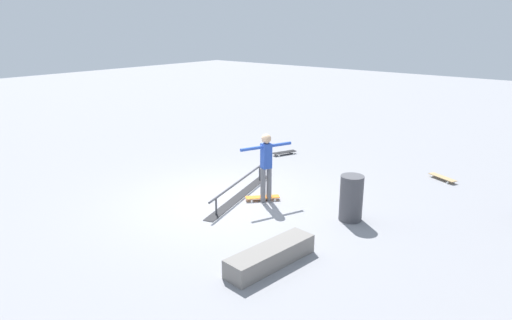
{
  "coord_description": "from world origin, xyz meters",
  "views": [
    {
      "loc": [
        7.2,
        6.88,
        4.01
      ],
      "look_at": [
        -0.47,
        0.45,
        1.0
      ],
      "focal_mm": 32.1,
      "sensor_mm": 36.0,
      "label": 1
    }
  ],
  "objects_px": {
    "skater_main": "(266,163)",
    "loose_skateboard_black": "(284,152)",
    "skate_ledge": "(271,256)",
    "grind_rail": "(240,189)",
    "loose_skateboard_natural": "(442,177)",
    "trash_bin": "(351,198)",
    "skateboard_main": "(262,197)"
  },
  "relations": [
    {
      "from": "skateboard_main",
      "to": "loose_skateboard_natural",
      "type": "relative_size",
      "value": 0.9
    },
    {
      "from": "grind_rail",
      "to": "trash_bin",
      "type": "xyz_separation_m",
      "value": [
        -0.46,
        2.72,
        0.31
      ]
    },
    {
      "from": "skate_ledge",
      "to": "loose_skateboard_natural",
      "type": "xyz_separation_m",
      "value": [
        -6.42,
        0.76,
        -0.1
      ]
    },
    {
      "from": "skateboard_main",
      "to": "loose_skateboard_black",
      "type": "relative_size",
      "value": 0.89
    },
    {
      "from": "grind_rail",
      "to": "skateboard_main",
      "type": "height_order",
      "value": "grind_rail"
    },
    {
      "from": "skate_ledge",
      "to": "loose_skateboard_natural",
      "type": "bearing_deg",
      "value": 173.25
    },
    {
      "from": "grind_rail",
      "to": "trash_bin",
      "type": "relative_size",
      "value": 3.25
    },
    {
      "from": "grind_rail",
      "to": "loose_skateboard_black",
      "type": "bearing_deg",
      "value": -176.75
    },
    {
      "from": "skate_ledge",
      "to": "grind_rail",
      "type": "bearing_deg",
      "value": -129.09
    },
    {
      "from": "loose_skateboard_black",
      "to": "trash_bin",
      "type": "xyz_separation_m",
      "value": [
        3.13,
        4.05,
        0.42
      ]
    },
    {
      "from": "trash_bin",
      "to": "loose_skateboard_natural",
      "type": "bearing_deg",
      "value": 170.64
    },
    {
      "from": "skate_ledge",
      "to": "loose_skateboard_natural",
      "type": "distance_m",
      "value": 6.46
    },
    {
      "from": "loose_skateboard_black",
      "to": "trash_bin",
      "type": "bearing_deg",
      "value": -106.64
    },
    {
      "from": "skater_main",
      "to": "trash_bin",
      "type": "distance_m",
      "value": 2.1
    },
    {
      "from": "skateboard_main",
      "to": "loose_skateboard_natural",
      "type": "distance_m",
      "value": 5.01
    },
    {
      "from": "skate_ledge",
      "to": "trash_bin",
      "type": "distance_m",
      "value": 2.59
    },
    {
      "from": "loose_skateboard_natural",
      "to": "skateboard_main",
      "type": "bearing_deg",
      "value": -99.16
    },
    {
      "from": "skater_main",
      "to": "grind_rail",
      "type": "bearing_deg",
      "value": -58.74
    },
    {
      "from": "loose_skateboard_natural",
      "to": "loose_skateboard_black",
      "type": "relative_size",
      "value": 0.99
    },
    {
      "from": "skate_ledge",
      "to": "loose_skateboard_black",
      "type": "relative_size",
      "value": 2.2
    },
    {
      "from": "skate_ledge",
      "to": "loose_skateboard_natural",
      "type": "relative_size",
      "value": 2.22
    },
    {
      "from": "skate_ledge",
      "to": "skateboard_main",
      "type": "xyz_separation_m",
      "value": [
        -2.23,
        -2.0,
        -0.1
      ]
    },
    {
      "from": "loose_skateboard_natural",
      "to": "trash_bin",
      "type": "relative_size",
      "value": 0.83
    },
    {
      "from": "loose_skateboard_black",
      "to": "skater_main",
      "type": "bearing_deg",
      "value": -128.59
    },
    {
      "from": "skateboard_main",
      "to": "trash_bin",
      "type": "xyz_separation_m",
      "value": [
        -0.33,
        2.13,
        0.42
      ]
    },
    {
      "from": "skate_ledge",
      "to": "trash_bin",
      "type": "bearing_deg",
      "value": 177.22
    },
    {
      "from": "skate_ledge",
      "to": "skater_main",
      "type": "bearing_deg",
      "value": -139.66
    },
    {
      "from": "skater_main",
      "to": "trash_bin",
      "type": "relative_size",
      "value": 1.65
    },
    {
      "from": "grind_rail",
      "to": "loose_skateboard_natural",
      "type": "bearing_deg",
      "value": 125.01
    },
    {
      "from": "skateboard_main",
      "to": "loose_skateboard_black",
      "type": "xyz_separation_m",
      "value": [
        -3.46,
        -1.92,
        0.0
      ]
    },
    {
      "from": "skater_main",
      "to": "loose_skateboard_black",
      "type": "bearing_deg",
      "value": -128.64
    },
    {
      "from": "loose_skateboard_black",
      "to": "skate_ledge",
      "type": "bearing_deg",
      "value": -124.38
    }
  ]
}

